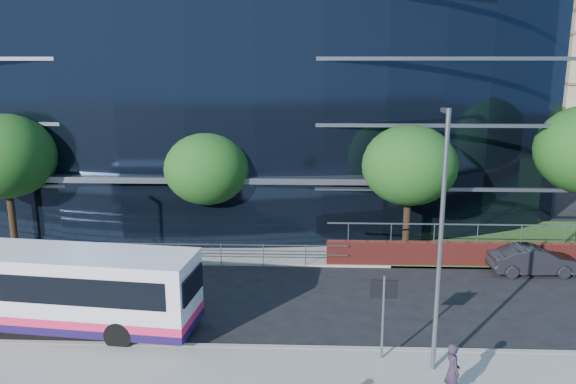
{
  "coord_description": "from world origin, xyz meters",
  "views": [
    {
      "loc": [
        2.14,
        -18.03,
        9.33
      ],
      "look_at": [
        1.13,
        8.0,
        3.39
      ],
      "focal_mm": 35.0,
      "sensor_mm": 36.0,
      "label": 1
    }
  ],
  "objects_px": {
    "tree_far_b": "(207,169)",
    "parked_car": "(534,260)",
    "street_sign": "(384,300)",
    "tree_far_c": "(409,165)",
    "tree_dist_e": "(526,113)",
    "city_bus": "(50,288)",
    "pedestrian": "(452,371)",
    "tree_far_a": "(5,156)",
    "streetlight_east": "(441,236)"
  },
  "relations": [
    {
      "from": "parked_car",
      "to": "city_bus",
      "type": "bearing_deg",
      "value": 105.41
    },
    {
      "from": "tree_far_b",
      "to": "parked_car",
      "type": "relative_size",
      "value": 1.53
    },
    {
      "from": "city_bus",
      "to": "street_sign",
      "type": "bearing_deg",
      "value": -3.25
    },
    {
      "from": "tree_far_a",
      "to": "streetlight_east",
      "type": "relative_size",
      "value": 0.87
    },
    {
      "from": "streetlight_east",
      "to": "pedestrian",
      "type": "relative_size",
      "value": 4.81
    },
    {
      "from": "tree_far_c",
      "to": "streetlight_east",
      "type": "height_order",
      "value": "streetlight_east"
    },
    {
      "from": "tree_dist_e",
      "to": "pedestrian",
      "type": "xyz_separation_m",
      "value": [
        -17.82,
        -43.73,
        -3.55
      ]
    },
    {
      "from": "street_sign",
      "to": "tree_far_a",
      "type": "bearing_deg",
      "value": 148.83
    },
    {
      "from": "tree_far_b",
      "to": "street_sign",
      "type": "bearing_deg",
      "value": -55.92
    },
    {
      "from": "street_sign",
      "to": "streetlight_east",
      "type": "height_order",
      "value": "streetlight_east"
    },
    {
      "from": "street_sign",
      "to": "city_bus",
      "type": "height_order",
      "value": "street_sign"
    },
    {
      "from": "tree_far_b",
      "to": "parked_car",
      "type": "distance_m",
      "value": 16.07
    },
    {
      "from": "tree_dist_e",
      "to": "streetlight_east",
      "type": "height_order",
      "value": "streetlight_east"
    },
    {
      "from": "tree_far_b",
      "to": "tree_dist_e",
      "type": "bearing_deg",
      "value": 48.48
    },
    {
      "from": "tree_dist_e",
      "to": "city_bus",
      "type": "distance_m",
      "value": 50.45
    },
    {
      "from": "tree_far_b",
      "to": "tree_far_c",
      "type": "height_order",
      "value": "tree_far_c"
    },
    {
      "from": "tree_far_c",
      "to": "tree_dist_e",
      "type": "bearing_deg",
      "value": 61.26
    },
    {
      "from": "tree_far_c",
      "to": "parked_car",
      "type": "distance_m",
      "value": 7.09
    },
    {
      "from": "city_bus",
      "to": "pedestrian",
      "type": "height_order",
      "value": "city_bus"
    },
    {
      "from": "streetlight_east",
      "to": "city_bus",
      "type": "relative_size",
      "value": 0.73
    },
    {
      "from": "streetlight_east",
      "to": "pedestrian",
      "type": "distance_m",
      "value": 3.8
    },
    {
      "from": "city_bus",
      "to": "tree_far_c",
      "type": "bearing_deg",
      "value": 37.86
    },
    {
      "from": "tree_far_b",
      "to": "city_bus",
      "type": "height_order",
      "value": "tree_far_b"
    },
    {
      "from": "street_sign",
      "to": "parked_car",
      "type": "xyz_separation_m",
      "value": [
        7.88,
        8.09,
        -1.5
      ]
    },
    {
      "from": "tree_dist_e",
      "to": "streetlight_east",
      "type": "xyz_separation_m",
      "value": [
        -18.0,
        -42.17,
        -0.1
      ]
    },
    {
      "from": "streetlight_east",
      "to": "city_bus",
      "type": "bearing_deg",
      "value": 169.03
    },
    {
      "from": "streetlight_east",
      "to": "pedestrian",
      "type": "xyz_separation_m",
      "value": [
        0.18,
        -1.56,
        -3.46
      ]
    },
    {
      "from": "street_sign",
      "to": "parked_car",
      "type": "relative_size",
      "value": 0.71
    },
    {
      "from": "tree_far_a",
      "to": "tree_far_b",
      "type": "distance_m",
      "value": 10.03
    },
    {
      "from": "street_sign",
      "to": "pedestrian",
      "type": "height_order",
      "value": "street_sign"
    },
    {
      "from": "tree_far_b",
      "to": "pedestrian",
      "type": "relative_size",
      "value": 3.64
    },
    {
      "from": "tree_far_c",
      "to": "city_bus",
      "type": "xyz_separation_m",
      "value": [
        -14.07,
        -8.64,
        -2.99
      ]
    },
    {
      "from": "street_sign",
      "to": "tree_far_a",
      "type": "xyz_separation_m",
      "value": [
        -17.5,
        10.59,
        2.71
      ]
    },
    {
      "from": "tree_far_a",
      "to": "tree_far_c",
      "type": "bearing_deg",
      "value": 0.0
    },
    {
      "from": "street_sign",
      "to": "tree_far_c",
      "type": "xyz_separation_m",
      "value": [
        2.5,
        10.59,
        2.39
      ]
    },
    {
      "from": "tree_far_c",
      "to": "parked_car",
      "type": "relative_size",
      "value": 1.65
    },
    {
      "from": "streetlight_east",
      "to": "tree_far_a",
      "type": "bearing_deg",
      "value": 149.54
    },
    {
      "from": "tree_far_a",
      "to": "parked_car",
      "type": "xyz_separation_m",
      "value": [
        25.38,
        -2.5,
        -4.21
      ]
    },
    {
      "from": "streetlight_east",
      "to": "pedestrian",
      "type": "bearing_deg",
      "value": -83.24
    },
    {
      "from": "tree_dist_e",
      "to": "tree_far_b",
      "type": "bearing_deg",
      "value": -131.52
    },
    {
      "from": "tree_far_c",
      "to": "tree_dist_e",
      "type": "xyz_separation_m",
      "value": [
        17.0,
        31.0,
        0.0
      ]
    },
    {
      "from": "tree_far_a",
      "to": "tree_far_b",
      "type": "relative_size",
      "value": 1.15
    },
    {
      "from": "city_bus",
      "to": "pedestrian",
      "type": "bearing_deg",
      "value": -10.86
    },
    {
      "from": "tree_far_a",
      "to": "tree_dist_e",
      "type": "relative_size",
      "value": 1.07
    },
    {
      "from": "tree_far_b",
      "to": "parked_car",
      "type": "bearing_deg",
      "value": -11.04
    },
    {
      "from": "tree_far_c",
      "to": "city_bus",
      "type": "distance_m",
      "value": 16.78
    },
    {
      "from": "tree_far_a",
      "to": "streetlight_east",
      "type": "height_order",
      "value": "streetlight_east"
    },
    {
      "from": "street_sign",
      "to": "parked_car",
      "type": "bearing_deg",
      "value": 45.75
    },
    {
      "from": "tree_far_c",
      "to": "parked_car",
      "type": "xyz_separation_m",
      "value": [
        5.38,
        -2.5,
        -3.89
      ]
    },
    {
      "from": "tree_dist_e",
      "to": "city_bus",
      "type": "height_order",
      "value": "tree_dist_e"
    }
  ]
}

